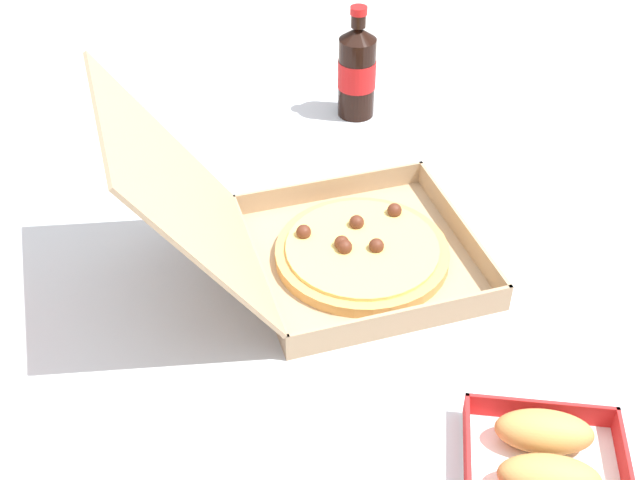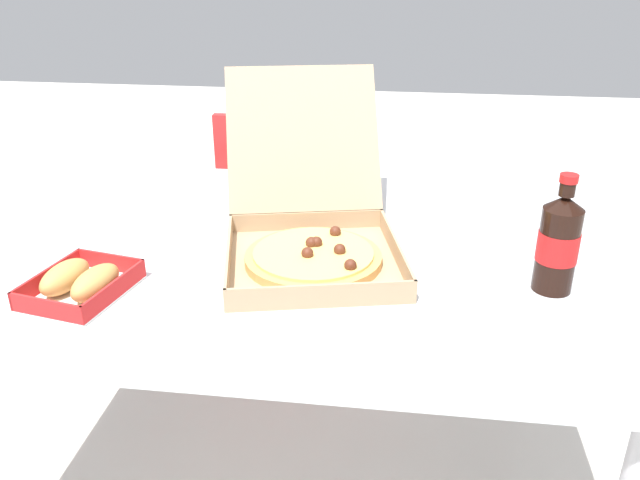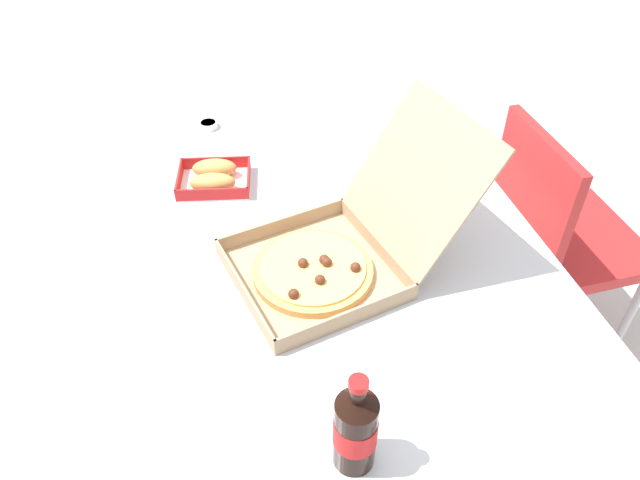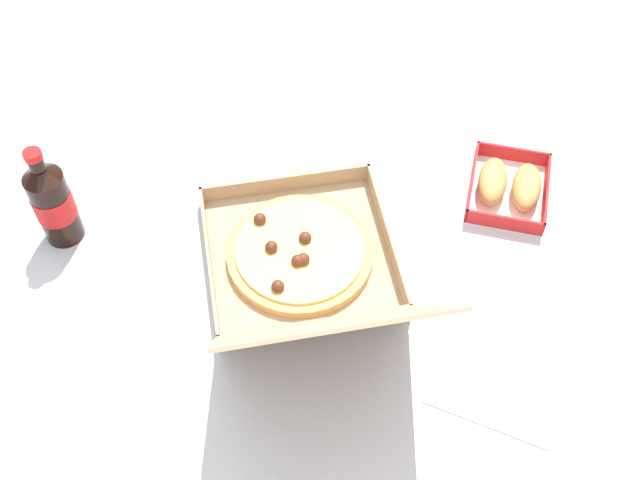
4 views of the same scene
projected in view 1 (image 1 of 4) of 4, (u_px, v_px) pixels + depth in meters
dining_table at (309, 325)px, 1.27m from camera, size 1.40×0.96×0.70m
pizza_box_open at (330, 242)px, 1.25m from camera, size 0.45×0.59×0.33m
bread_side_box at (546, 457)px, 0.97m from camera, size 0.18×0.22×0.06m
cola_bottle at (357, 71)px, 1.58m from camera, size 0.07×0.07×0.22m
paper_menu at (192, 448)px, 1.01m from camera, size 0.25×0.22×0.00m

